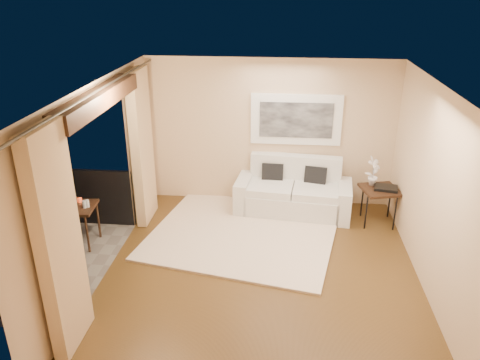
# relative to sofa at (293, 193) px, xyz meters

# --- Properties ---
(floor) EXTENTS (5.00, 5.00, 0.00)m
(floor) POSITION_rel_sofa_xyz_m (-0.47, -2.09, -0.35)
(floor) COLOR brown
(floor) RESTS_ON ground
(room_shell) EXTENTS (5.00, 6.40, 5.00)m
(room_shell) POSITION_rel_sofa_xyz_m (-2.60, -2.09, 2.17)
(room_shell) COLOR white
(room_shell) RESTS_ON ground
(balcony) EXTENTS (1.81, 2.60, 1.17)m
(balcony) POSITION_rel_sofa_xyz_m (-3.78, -2.09, -0.17)
(balcony) COLOR #605B56
(balcony) RESTS_ON ground
(curtains) EXTENTS (0.16, 4.80, 2.64)m
(curtains) POSITION_rel_sofa_xyz_m (-2.58, -2.09, 0.99)
(curtains) COLOR #D8B585
(curtains) RESTS_ON ground
(artwork) EXTENTS (1.62, 0.07, 0.92)m
(artwork) POSITION_rel_sofa_xyz_m (-0.01, 0.37, 1.27)
(artwork) COLOR white
(artwork) RESTS_ON room_shell
(rug) EXTENTS (3.40, 3.10, 0.04)m
(rug) POSITION_rel_sofa_xyz_m (-0.83, -0.99, -0.33)
(rug) COLOR #F3DCC3
(rug) RESTS_ON floor
(sofa) EXTENTS (2.12, 1.08, 0.98)m
(sofa) POSITION_rel_sofa_xyz_m (0.00, 0.00, 0.00)
(sofa) COLOR silver
(sofa) RESTS_ON floor
(side_table) EXTENTS (0.72, 0.72, 0.65)m
(side_table) POSITION_rel_sofa_xyz_m (1.46, -0.34, 0.24)
(side_table) COLOR black
(side_table) RESTS_ON floor
(tray) EXTENTS (0.43, 0.35, 0.05)m
(tray) POSITION_rel_sofa_xyz_m (1.55, -0.35, 0.33)
(tray) COLOR black
(tray) RESTS_ON side_table
(orchid) EXTENTS (0.32, 0.33, 0.52)m
(orchid) POSITION_rel_sofa_xyz_m (1.33, -0.20, 0.56)
(orchid) COLOR white
(orchid) RESTS_ON side_table
(bistro_table) EXTENTS (0.61, 0.61, 0.67)m
(bistro_table) POSITION_rel_sofa_xyz_m (-3.41, -1.52, 0.24)
(bistro_table) COLOR black
(bistro_table) RESTS_ON balcony
(balcony_chair_far) EXTENTS (0.43, 0.43, 0.89)m
(balcony_chair_far) POSITION_rel_sofa_xyz_m (-3.97, -1.51, 0.16)
(balcony_chair_far) COLOR black
(balcony_chair_far) RESTS_ON balcony
(ice_bucket) EXTENTS (0.18, 0.18, 0.20)m
(ice_bucket) POSITION_rel_sofa_xyz_m (-3.51, -1.42, 0.42)
(ice_bucket) COLOR silver
(ice_bucket) RESTS_ON bistro_table
(candle) EXTENTS (0.06, 0.06, 0.07)m
(candle) POSITION_rel_sofa_xyz_m (-3.40, -1.36, 0.35)
(candle) COLOR red
(candle) RESTS_ON bistro_table
(vase) EXTENTS (0.04, 0.04, 0.18)m
(vase) POSITION_rel_sofa_xyz_m (-3.41, -1.75, 0.41)
(vase) COLOR white
(vase) RESTS_ON bistro_table
(glass_a) EXTENTS (0.06, 0.06, 0.12)m
(glass_a) POSITION_rel_sofa_xyz_m (-3.25, -1.55, 0.38)
(glass_a) COLOR silver
(glass_a) RESTS_ON bistro_table
(glass_b) EXTENTS (0.06, 0.06, 0.12)m
(glass_b) POSITION_rel_sofa_xyz_m (-3.22, -1.52, 0.38)
(glass_b) COLOR silver
(glass_b) RESTS_ON bistro_table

